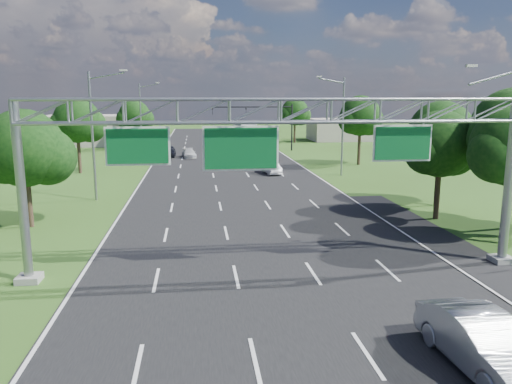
{
  "coord_description": "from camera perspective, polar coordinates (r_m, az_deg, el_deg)",
  "views": [
    {
      "loc": [
        -3.46,
        -10.12,
        8.11
      ],
      "look_at": [
        -0.73,
        12.78,
        3.69
      ],
      "focal_mm": 35.0,
      "sensor_mm": 36.0,
      "label": 1
    }
  ],
  "objects": [
    {
      "name": "ground",
      "position": [
        41.08,
        -1.84,
        -0.55
      ],
      "size": [
        220.0,
        220.0,
        0.0
      ],
      "primitive_type": "plane",
      "color": "#2C4C17",
      "rests_on": "ground"
    },
    {
      "name": "road",
      "position": [
        41.08,
        -1.84,
        -0.55
      ],
      "size": [
        18.0,
        180.0,
        0.02
      ],
      "primitive_type": "cube",
      "color": "black",
      "rests_on": "ground"
    },
    {
      "name": "road_flare",
      "position": [
        28.88,
        21.9,
        -6.28
      ],
      "size": [
        3.0,
        30.0,
        0.02
      ],
      "primitive_type": "cube",
      "color": "black",
      "rests_on": "ground"
    },
    {
      "name": "sign_gantry",
      "position": [
        22.47,
        2.94,
        7.71
      ],
      "size": [
        23.5,
        1.0,
        9.56
      ],
      "color": "gray",
      "rests_on": "ground"
    },
    {
      "name": "traffic_signal",
      "position": [
        75.97,
        1.5,
        8.62
      ],
      "size": [
        12.21,
        0.24,
        7.0
      ],
      "color": "black",
      "rests_on": "ground"
    },
    {
      "name": "streetlight_l_near",
      "position": [
        40.96,
        -17.96,
        6.78
      ],
      "size": [
        2.97,
        0.22,
        10.16
      ],
      "color": "gray",
      "rests_on": "ground"
    },
    {
      "name": "streetlight_l_far",
      "position": [
        75.57,
        -12.9,
        8.66
      ],
      "size": [
        2.97,
        0.22,
        10.16
      ],
      "color": "gray",
      "rests_on": "ground"
    },
    {
      "name": "streetlight_r_mid",
      "position": [
        52.31,
        9.69,
        7.92
      ],
      "size": [
        2.97,
        0.22,
        10.16
      ],
      "color": "gray",
      "rests_on": "ground"
    },
    {
      "name": "tree_cluster_right",
      "position": [
        34.64,
        25.14,
        5.19
      ],
      "size": [
        9.91,
        14.6,
        8.68
      ],
      "color": "#2D2116",
      "rests_on": "ground"
    },
    {
      "name": "tree_verge_la",
      "position": [
        33.98,
        -24.77,
        4.18
      ],
      "size": [
        5.76,
        4.8,
        7.4
      ],
      "color": "#2D2116",
      "rests_on": "ground"
    },
    {
      "name": "tree_verge_lb",
      "position": [
        56.61,
        -19.69,
        7.49
      ],
      "size": [
        5.76,
        4.8,
        8.06
      ],
      "color": "#2D2116",
      "rests_on": "ground"
    },
    {
      "name": "tree_verge_lc",
      "position": [
        80.77,
        -13.67,
        8.32
      ],
      "size": [
        5.76,
        4.8,
        7.62
      ],
      "color": "#2D2116",
      "rests_on": "ground"
    },
    {
      "name": "tree_verge_rd",
      "position": [
        61.4,
        11.88,
        8.3
      ],
      "size": [
        5.76,
        4.8,
        8.28
      ],
      "color": "#2D2116",
      "rests_on": "ground"
    },
    {
      "name": "tree_verge_re",
      "position": [
        89.93,
        4.5,
        8.95
      ],
      "size": [
        5.76,
        4.8,
        7.84
      ],
      "color": "#2D2116",
      "rests_on": "ground"
    },
    {
      "name": "building_left",
      "position": [
        90.22,
        -18.78,
        6.71
      ],
      "size": [
        14.0,
        10.0,
        5.0
      ],
      "primitive_type": "cube",
      "color": "#ADA091",
      "rests_on": "ground"
    },
    {
      "name": "building_right",
      "position": [
        96.32,
        9.85,
        7.05
      ],
      "size": [
        12.0,
        9.0,
        4.0
      ],
      "primitive_type": "cube",
      "color": "#ADA091",
      "rests_on": "ground"
    },
    {
      "name": "silver_sedan",
      "position": [
        17.06,
        24.43,
        -15.4
      ],
      "size": [
        2.09,
        5.22,
        1.69
      ],
      "primitive_type": "imported",
      "rotation": [
        0.0,
        0.0,
        0.06
      ],
      "color": "#A3A7AE",
      "rests_on": "ground"
    },
    {
      "name": "car_queue_a",
      "position": [
        68.12,
        -7.66,
        4.41
      ],
      "size": [
        2.08,
        4.19,
        1.17
      ],
      "primitive_type": "imported",
      "rotation": [
        0.0,
        0.0,
        0.11
      ],
      "color": "silver",
      "rests_on": "ground"
    },
    {
      "name": "car_queue_b",
      "position": [
        69.05,
        -2.79,
        4.56
      ],
      "size": [
        1.91,
        4.1,
        1.14
      ],
      "primitive_type": "imported",
      "rotation": [
        0.0,
        0.0,
        0.01
      ],
      "color": "black",
      "rests_on": "ground"
    },
    {
      "name": "car_queue_c",
      "position": [
        69.37,
        -9.96,
        4.59
      ],
      "size": [
        1.87,
        4.46,
        1.51
      ],
      "primitive_type": "imported",
      "rotation": [
        0.0,
        0.0,
        -0.02
      ],
      "color": "black",
      "rests_on": "ground"
    },
    {
      "name": "car_queue_d",
      "position": [
        53.36,
        1.77,
        2.8
      ],
      "size": [
        1.86,
        4.1,
        1.3
      ],
      "primitive_type": "imported",
      "rotation": [
        0.0,
        0.0,
        0.12
      ],
      "color": "silver",
      "rests_on": "ground"
    },
    {
      "name": "box_truck",
      "position": [
        87.9,
        -1.25,
        6.67
      ],
      "size": [
        3.6,
        9.71,
        3.57
      ],
      "rotation": [
        0.0,
        0.0,
        0.13
      ],
      "color": "silver",
      "rests_on": "ground"
    }
  ]
}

